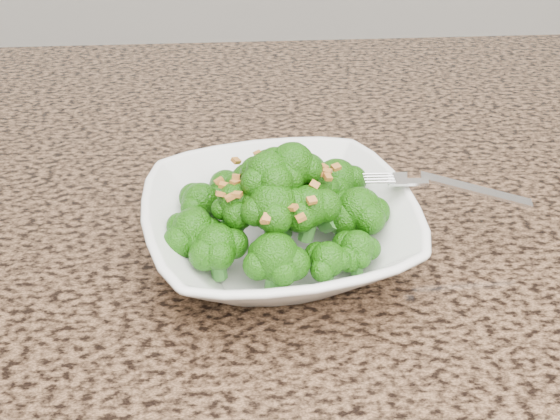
{
  "coord_description": "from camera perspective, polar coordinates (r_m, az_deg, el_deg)",
  "views": [
    {
      "loc": [
        0.01,
        -0.24,
        1.29
      ],
      "look_at": [
        0.04,
        0.27,
        0.95
      ],
      "focal_mm": 45.0,
      "sensor_mm": 36.0,
      "label": 1
    }
  ],
  "objects": [
    {
      "name": "granite_counter",
      "position": [
        0.68,
        -3.89,
        -3.15
      ],
      "size": [
        1.64,
        1.04,
        0.03
      ],
      "primitive_type": "cube",
      "color": "brown",
      "rests_on": "cabinet"
    },
    {
      "name": "fork",
      "position": [
        0.64,
        11.39,
        2.23
      ],
      "size": [
        0.17,
        0.06,
        0.01
      ],
      "primitive_type": null,
      "rotation": [
        0.0,
        0.0,
        -0.2
      ],
      "color": "silver",
      "rests_on": "bowl"
    },
    {
      "name": "bowl",
      "position": [
        0.62,
        0.0,
        -1.58
      ],
      "size": [
        0.27,
        0.27,
        0.06
      ],
      "primitive_type": "imported",
      "rotation": [
        0.0,
        0.0,
        0.16
      ],
      "color": "white",
      "rests_on": "granite_counter"
    },
    {
      "name": "broccoli_pile",
      "position": [
        0.59,
        0.0,
        3.59
      ],
      "size": [
        0.21,
        0.21,
        0.07
      ],
      "primitive_type": null,
      "color": "#1F650B",
      "rests_on": "bowl"
    },
    {
      "name": "garlic_topping",
      "position": [
        0.57,
        0.0,
        6.95
      ],
      "size": [
        0.13,
        0.13,
        0.01
      ],
      "primitive_type": null,
      "color": "#BB772D",
      "rests_on": "broccoli_pile"
    }
  ]
}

